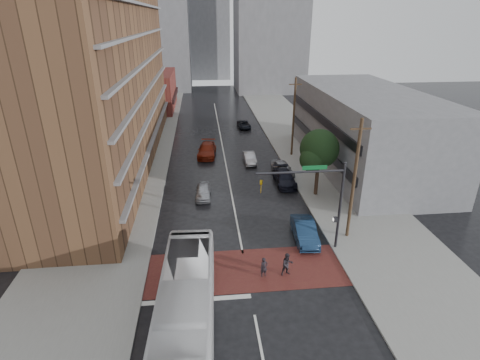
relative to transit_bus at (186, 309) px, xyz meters
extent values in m
plane|color=black|center=(4.01, 5.01, -1.77)|extent=(160.00, 160.00, 0.00)
cube|color=maroon|center=(4.01, 5.51, -1.76)|extent=(14.00, 5.00, 0.02)
cube|color=gray|center=(-7.49, 30.01, -1.70)|extent=(9.00, 90.00, 0.15)
cube|color=gray|center=(15.51, 30.01, -1.70)|extent=(9.00, 90.00, 0.15)
cube|color=brown|center=(-9.99, 29.01, 12.23)|extent=(10.00, 44.00, 28.00)
cube|color=maroon|center=(-7.99, 59.01, 1.73)|extent=(8.00, 16.00, 7.00)
cube|color=gray|center=(20.51, 25.01, 2.73)|extent=(11.00, 26.00, 9.00)
cube|color=gray|center=(-9.99, 83.01, 14.23)|extent=(18.00, 16.00, 32.00)
cube|color=gray|center=(18.01, 77.01, 16.23)|extent=(16.00, 14.00, 36.00)
cube|color=gray|center=(4.01, 100.01, 10.23)|extent=(12.00, 10.00, 24.00)
cylinder|color=#332319|center=(12.51, 17.01, 0.23)|extent=(0.36, 0.36, 4.00)
sphere|color=#193216|center=(12.51, 17.01, 3.23)|extent=(3.80, 3.80, 3.80)
sphere|color=#193216|center=(11.61, 16.21, 2.43)|extent=(2.40, 2.40, 2.40)
sphere|color=#193216|center=(13.31, 17.81, 2.63)|extent=(2.60, 2.60, 2.60)
cylinder|color=#2D2D33|center=(11.31, 7.51, 1.83)|extent=(0.20, 0.20, 7.20)
cylinder|color=#2D2D33|center=(8.11, 7.51, 4.83)|extent=(6.40, 0.16, 0.16)
imported|color=gold|center=(5.31, 7.51, 3.83)|extent=(0.20, 0.16, 1.00)
cube|color=#0C5926|center=(9.11, 7.51, 5.13)|extent=(1.80, 0.05, 0.30)
cube|color=#2D2D33|center=(11.06, 7.51, 0.83)|extent=(0.30, 0.30, 0.35)
cylinder|color=#473321|center=(12.81, 9.01, 3.23)|extent=(0.26, 0.26, 10.00)
cube|color=#473321|center=(12.81, 9.01, 7.43)|extent=(1.60, 0.12, 0.12)
cylinder|color=#473321|center=(12.81, 29.01, 3.23)|extent=(0.26, 0.26, 10.00)
cube|color=#473321|center=(12.81, 29.01, 7.43)|extent=(1.60, 0.12, 0.12)
imported|color=silver|center=(0.00, 0.00, 0.00)|extent=(3.51, 12.85, 3.55)
imported|color=black|center=(5.17, 4.66, -1.03)|extent=(0.63, 0.51, 1.49)
imported|color=#262227|center=(6.82, 4.67, -0.91)|extent=(0.97, 0.83, 1.73)
imported|color=#AFB1B7|center=(1.14, 17.70, -1.13)|extent=(1.72, 3.86, 1.29)
imported|color=#ADAEB5|center=(6.99, 26.94, -1.13)|extent=(1.46, 3.94, 1.29)
imported|color=maroon|center=(1.78, 30.05, -0.98)|extent=(2.79, 5.66, 1.58)
imported|color=black|center=(8.10, 42.96, -1.20)|extent=(2.09, 4.20, 1.14)
imported|color=#152B4A|center=(9.21, 9.01, -1.00)|extent=(1.89, 4.77, 1.54)
imported|color=black|center=(9.95, 20.08, -1.06)|extent=(2.01, 4.91, 1.42)
imported|color=#ABAEB3|center=(10.31, 22.90, -1.04)|extent=(2.40, 4.53, 1.47)
camera|label=1|loc=(1.32, -16.40, 14.85)|focal=28.00mm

